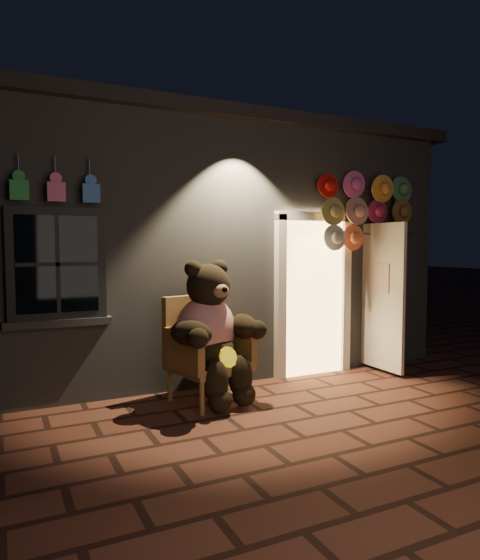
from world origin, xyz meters
TOP-DOWN VIEW (x-y plane):
  - ground at (0.00, 0.00)m, footprint 60.00×60.00m
  - shop_building at (0.00, 3.99)m, footprint 7.30×5.95m
  - wicker_armchair at (-0.40, 1.04)m, footprint 0.95×0.90m
  - teddy_bear at (-0.37, 0.89)m, footprint 1.11×0.98m
  - hat_rack at (2.06, 1.28)m, footprint 1.68×0.22m

SIDE VIEW (x-z plane):
  - ground at x=0.00m, z-range 0.00..0.00m
  - wicker_armchair at x=-0.40m, z-range 0.00..1.17m
  - teddy_bear at x=-0.37m, z-range 0.01..1.58m
  - shop_building at x=0.00m, z-range -0.02..3.49m
  - hat_rack at x=2.06m, z-range 0.88..3.61m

